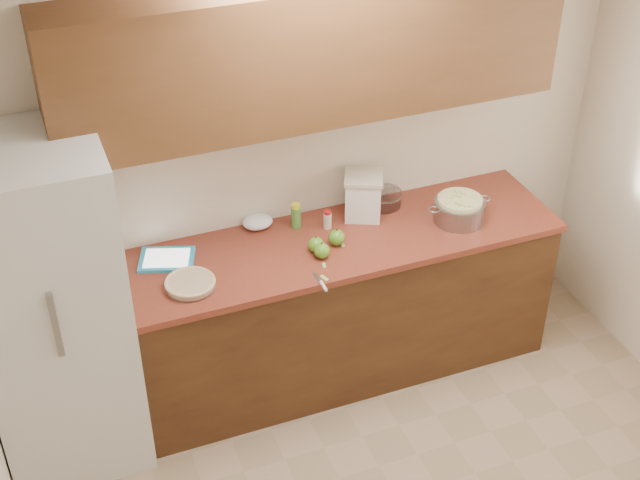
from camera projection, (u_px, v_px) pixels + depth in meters
name	position (u px, v px, depth m)	size (l,w,h in m)	color
room_shell	(464.00, 365.00, 3.44)	(3.60, 3.60, 3.60)	tan
counter_run	(324.00, 309.00, 5.05)	(2.64, 0.68, 0.92)	#4B2E15
upper_cabinets	(313.00, 52.00, 4.32)	(2.60, 0.34, 0.70)	brown
fridge	(52.00, 311.00, 4.34)	(0.70, 0.70, 1.80)	silver
pie	(190.00, 284.00, 4.45)	(0.26, 0.26, 0.04)	silver
colander	(459.00, 210.00, 4.93)	(0.38, 0.28, 0.14)	gray
flour_canister	(363.00, 195.00, 4.94)	(0.28, 0.28, 0.26)	white
tablet	(167.00, 259.00, 4.64)	(0.34, 0.30, 0.02)	#2A9DCD
paring_knife	(323.00, 285.00, 4.47)	(0.02, 0.17, 0.02)	gray
lemon_bottle	(296.00, 216.00, 4.87)	(0.05, 0.05, 0.15)	#4C8C38
cinnamon_shaker	(328.00, 220.00, 4.88)	(0.04, 0.04, 0.11)	beige
vanilla_bottle	(362.00, 215.00, 4.93)	(0.03, 0.03, 0.10)	black
mixing_bowl	(383.00, 198.00, 5.08)	(0.22, 0.22, 0.08)	silver
paper_towel	(258.00, 222.00, 4.89)	(0.17, 0.14, 0.07)	white
apple_left	(316.00, 245.00, 4.70)	(0.08, 0.08, 0.10)	#528B21
apple_center	(337.00, 238.00, 4.75)	(0.09, 0.09, 0.10)	#528B21
apple_front	(322.00, 251.00, 4.65)	(0.09, 0.09, 0.10)	#528B21
peel_a	(342.00, 244.00, 4.77)	(0.05, 0.02, 0.00)	#9ABC5B
peel_b	(324.00, 265.00, 4.61)	(0.04, 0.02, 0.00)	#9ABC5B
peel_c	(324.00, 278.00, 4.53)	(0.05, 0.02, 0.00)	#9ABC5B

